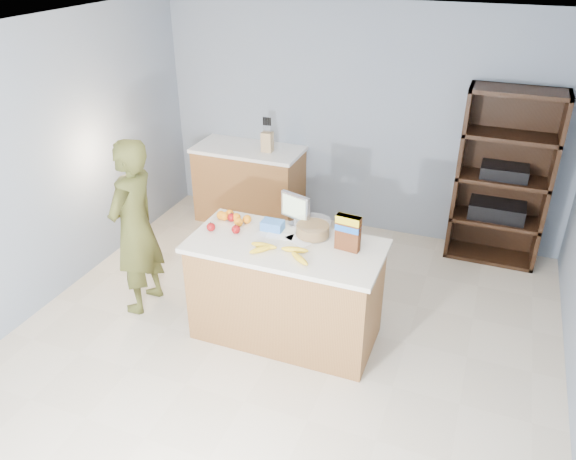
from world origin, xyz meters
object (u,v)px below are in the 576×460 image
(shelving_unit, at_px, (503,180))
(person, at_px, (135,228))
(counter_peninsula, at_px, (286,294))
(tv, at_px, (295,208))
(cereal_box, at_px, (348,230))

(shelving_unit, bearing_deg, person, -144.39)
(counter_peninsula, bearing_deg, tv, 97.49)
(counter_peninsula, xyz_separation_m, person, (-1.39, -0.06, 0.39))
(shelving_unit, bearing_deg, counter_peninsula, -127.11)
(shelving_unit, bearing_deg, tv, -132.84)
(tv, bearing_deg, shelving_unit, 47.16)
(counter_peninsula, relative_size, tv, 5.53)
(cereal_box, bearing_deg, counter_peninsula, -169.22)
(tv, bearing_deg, counter_peninsula, -82.51)
(counter_peninsula, relative_size, shelving_unit, 0.87)
(cereal_box, bearing_deg, person, -175.46)
(cereal_box, bearing_deg, shelving_unit, 61.29)
(counter_peninsula, xyz_separation_m, cereal_box, (0.48, 0.09, 0.65))
(shelving_unit, height_order, person, shelving_unit)
(tv, relative_size, cereal_box, 0.97)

